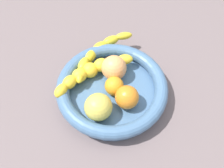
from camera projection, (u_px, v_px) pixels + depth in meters
kitchen_counter at (112, 97)px, 67.62cm from camera, size 120.00×120.00×3.00cm
fruit_bowl at (112, 89)px, 63.87cm from camera, size 29.86×29.86×5.84cm
banana_draped_left at (92, 71)px, 64.76cm from camera, size 21.96×13.75×4.72cm
banana_draped_right at (98, 52)px, 68.96cm from camera, size 24.34×9.56×3.85cm
orange_front at (127, 97)px, 59.64cm from camera, size 6.14×6.14×6.14cm
orange_mid_left at (114, 86)px, 62.15cm from camera, size 5.12×5.12×5.12cm
apple_yellow at (98, 107)px, 57.58cm from camera, size 6.98×6.98×6.98cm
peach_blush at (114, 68)px, 64.39cm from camera, size 6.97×6.97×6.97cm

